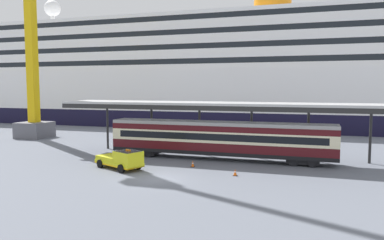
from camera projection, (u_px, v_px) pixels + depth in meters
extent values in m
plane|color=slate|center=(156.00, 179.00, 31.95)|extent=(400.00, 400.00, 0.00)
cube|color=black|center=(207.00, 115.00, 83.02)|extent=(141.80, 30.62, 3.31)
cube|color=white|center=(207.00, 90.00, 82.53)|extent=(141.80, 30.62, 7.71)
cube|color=white|center=(207.00, 66.00, 82.07)|extent=(130.45, 28.17, 2.75)
cube|color=black|center=(186.00, 61.00, 68.74)|extent=(124.78, 0.12, 0.99)
cube|color=white|center=(207.00, 53.00, 81.82)|extent=(125.24, 27.04, 2.75)
cube|color=black|center=(187.00, 46.00, 69.04)|extent=(119.79, 0.12, 0.99)
cube|color=white|center=(207.00, 40.00, 81.58)|extent=(120.02, 25.91, 2.75)
cube|color=black|center=(188.00, 31.00, 69.33)|extent=(114.80, 0.12, 0.99)
cube|color=white|center=(207.00, 27.00, 81.33)|extent=(114.80, 24.79, 2.75)
cube|color=black|center=(189.00, 17.00, 69.62)|extent=(109.81, 0.12, 0.99)
cylinder|color=orange|center=(273.00, 6.00, 76.79)|extent=(7.53, 7.53, 2.26)
cylinder|color=white|center=(53.00, 23.00, 93.16)|extent=(1.00, 1.00, 3.17)
sphere|color=white|center=(52.00, 8.00, 92.84)|extent=(3.96, 3.96, 3.96)
cube|color=#B3B3B3|center=(220.00, 104.00, 40.60)|extent=(36.51, 5.28, 0.25)
cube|color=#252525|center=(215.00, 108.00, 38.22)|extent=(36.51, 0.20, 0.50)
cylinder|color=#252525|center=(108.00, 125.00, 47.62)|extent=(0.28, 0.28, 5.91)
cylinder|color=#252525|center=(152.00, 127.00, 45.77)|extent=(0.28, 0.28, 5.91)
cylinder|color=#252525|center=(199.00, 129.00, 43.92)|extent=(0.28, 0.28, 5.91)
cylinder|color=#252525|center=(251.00, 131.00, 42.07)|extent=(0.28, 0.28, 5.91)
cylinder|color=#252525|center=(308.00, 133.00, 40.21)|extent=(0.28, 0.28, 5.91)
cylinder|color=#252525|center=(370.00, 135.00, 38.36)|extent=(0.28, 0.28, 5.91)
cube|color=black|center=(219.00, 152.00, 40.58)|extent=(24.22, 2.80, 0.40)
cube|color=#470F14|center=(219.00, 146.00, 40.52)|extent=(24.22, 2.80, 0.90)
cube|color=beige|center=(219.00, 136.00, 40.43)|extent=(24.22, 2.80, 1.20)
cube|color=black|center=(216.00, 137.00, 39.13)|extent=(22.28, 0.08, 0.72)
cube|color=#470F14|center=(219.00, 128.00, 40.35)|extent=(24.22, 2.80, 0.60)
cube|color=#9E9E9E|center=(219.00, 123.00, 40.31)|extent=(24.22, 2.69, 0.36)
cube|color=black|center=(145.00, 151.00, 43.27)|extent=(3.20, 2.35, 0.50)
cylinder|color=black|center=(134.00, 153.00, 42.43)|extent=(0.84, 0.12, 0.84)
cylinder|color=black|center=(148.00, 154.00, 41.89)|extent=(0.84, 0.12, 0.84)
cube|color=black|center=(303.00, 160.00, 37.96)|extent=(3.20, 2.35, 0.50)
cylinder|color=black|center=(293.00, 162.00, 37.12)|extent=(0.84, 0.12, 0.84)
cylinder|color=black|center=(312.00, 163.00, 36.58)|extent=(0.84, 0.12, 0.84)
cube|color=yellow|center=(119.00, 163.00, 36.12)|extent=(5.56, 3.97, 0.36)
cube|color=#F2B20C|center=(119.00, 164.00, 36.13)|extent=(5.57, 3.99, 0.12)
cube|color=yellow|center=(128.00, 157.00, 35.08)|extent=(2.88, 2.69, 1.10)
cube|color=#19232D|center=(128.00, 153.00, 35.05)|extent=(2.65, 2.53, 0.44)
cube|color=orange|center=(128.00, 150.00, 35.02)|extent=(0.59, 0.41, 0.16)
cube|color=yellow|center=(112.00, 158.00, 36.78)|extent=(3.44, 2.95, 0.36)
cylinder|color=black|center=(138.00, 165.00, 35.76)|extent=(0.83, 0.56, 0.80)
cylinder|color=black|center=(121.00, 169.00, 34.28)|extent=(0.83, 0.56, 0.80)
cylinder|color=black|center=(117.00, 161.00, 37.99)|extent=(0.83, 0.56, 0.80)
cylinder|color=black|center=(100.00, 164.00, 36.51)|extent=(0.83, 0.56, 0.80)
cube|color=black|center=(235.00, 175.00, 33.26)|extent=(0.36, 0.36, 0.04)
cone|color=#EA590F|center=(235.00, 172.00, 33.24)|extent=(0.30, 0.30, 0.57)
cylinder|color=white|center=(235.00, 172.00, 33.23)|extent=(0.17, 0.17, 0.08)
cube|color=black|center=(193.00, 167.00, 36.89)|extent=(0.36, 0.36, 0.04)
cone|color=#EA590F|center=(193.00, 163.00, 36.86)|extent=(0.30, 0.30, 0.62)
cylinder|color=white|center=(193.00, 163.00, 36.86)|extent=(0.17, 0.17, 0.09)
cube|color=#595960|center=(35.00, 130.00, 58.06)|extent=(4.40, 4.40, 2.40)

